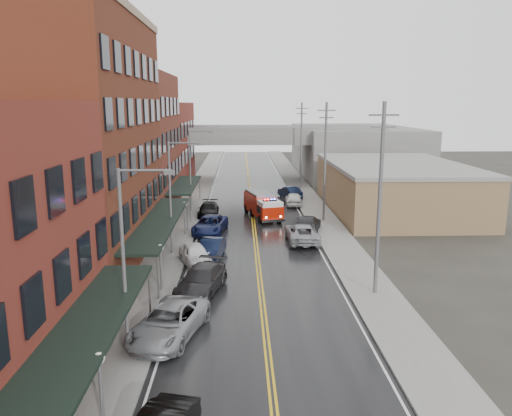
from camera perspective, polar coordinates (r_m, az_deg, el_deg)
name	(u,v)px	position (r m, az deg, el deg)	size (l,w,h in m)	color
road	(255,234)	(46.13, -0.15, -3.03)	(11.00, 160.00, 0.02)	black
sidewalk_left	(175,234)	(46.49, -9.19, -2.99)	(3.00, 160.00, 0.15)	slate
sidewalk_right	(333,233)	(46.89, 8.82, -2.85)	(3.00, 160.00, 0.15)	slate
curb_left	(193,234)	(46.31, -7.16, -2.99)	(0.30, 160.00, 0.15)	gray
curb_right	(316,233)	(46.61, 6.82, -2.88)	(0.30, 160.00, 0.15)	gray
brick_building_b	(78,143)	(39.55, -19.64, 7.02)	(9.00, 20.00, 18.00)	#562616
brick_building_c	(130,144)	(56.54, -14.17, 7.08)	(9.00, 15.00, 15.00)	maroon
brick_building_far	(157,145)	(73.79, -11.24, 7.08)	(9.00, 20.00, 12.00)	maroon
tan_building	(395,189)	(57.99, 15.58, 2.13)	(14.00, 22.00, 5.00)	#8D704C
right_far_block	(354,151)	(87.09, 11.08, 6.46)	(18.00, 30.00, 8.00)	slate
awning_0	(85,332)	(21.50, -18.96, -13.22)	(2.60, 16.00, 3.09)	black
awning_1	(160,221)	(39.10, -10.90, -1.48)	(2.60, 18.00, 3.09)	black
awning_2	(185,185)	(56.12, -8.13, 2.64)	(2.60, 13.00, 3.09)	black
globe_lamp_0	(100,373)	(19.80, -17.42, -17.58)	(0.44, 0.44, 3.12)	#59595B
globe_lamp_1	(160,257)	(32.44, -10.86, -5.49)	(0.44, 0.44, 3.12)	#59595B
globe_lamp_2	(185,210)	(45.87, -8.17, -0.28)	(0.44, 0.44, 3.12)	#59595B
street_lamp_0	(128,249)	(24.12, -14.41, -4.61)	(2.64, 0.22, 9.00)	#59595B
street_lamp_1	(173,191)	(39.50, -9.45, 1.96)	(2.64, 0.22, 9.00)	#59595B
street_lamp_2	(192,166)	(55.23, -7.28, 4.82)	(2.64, 0.22, 9.00)	#59595B
utility_pole_0	(380,197)	(31.25, 13.97, 1.25)	(1.80, 0.24, 12.00)	#59595B
utility_pole_1	(325,160)	(50.59, 7.90, 5.44)	(1.80, 0.24, 12.00)	#59595B
utility_pole_2	(301,144)	(70.30, 5.19, 7.28)	(1.80, 0.24, 12.00)	#59595B
overpass	(249,143)	(76.80, -0.83, 7.47)	(40.00, 10.00, 7.50)	slate
fire_truck	(263,205)	(52.56, 0.79, 0.39)	(4.23, 7.48, 2.61)	#B81B08
parked_car_left_2	(169,322)	(26.72, -9.90, -12.72)	(2.78, 6.02, 1.67)	gray
parked_car_left_3	(201,280)	(32.32, -6.27, -8.19)	(2.32, 5.71, 1.66)	#242326
parked_car_left_4	(196,255)	(37.60, -6.93, -5.36)	(1.88, 4.67, 1.59)	white
parked_car_left_5	(211,249)	(39.05, -5.15, -4.70)	(1.62, 4.65, 1.53)	black
parked_car_left_6	(210,225)	(46.61, -5.28, -1.93)	(2.64, 5.73, 1.59)	#111942
parked_car_left_7	(209,209)	(53.72, -5.45, -0.16)	(2.04, 5.01, 1.46)	black
parked_car_right_0	(302,233)	(43.68, 5.30, -2.86)	(2.68, 5.80, 1.61)	#94969C
parked_car_right_1	(308,224)	(47.13, 5.91, -1.80)	(2.19, 5.39, 1.57)	#272729
parked_car_right_2	(294,199)	(59.19, 4.33, 1.04)	(1.85, 4.61, 1.57)	white
parked_car_right_3	(290,192)	(63.72, 3.88, 1.81)	(1.63, 4.68, 1.54)	#0E1833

